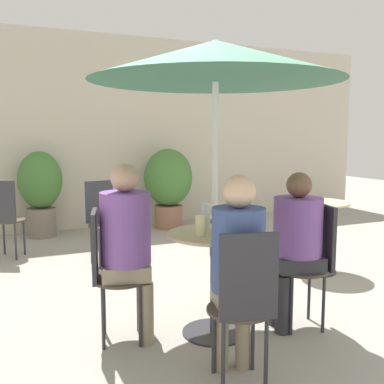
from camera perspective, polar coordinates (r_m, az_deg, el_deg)
ground_plane at (r=3.57m, az=3.93°, el=-16.83°), size 20.00×20.00×0.00m
storefront_wall at (r=7.20m, az=-11.76°, el=7.46°), size 10.00×0.06×3.00m
cafe_table_near at (r=3.30m, az=2.86°, el=-9.16°), size 0.68×0.68×0.76m
cafe_table_far at (r=4.95m, az=15.38°, el=-3.80°), size 0.70×0.70×0.76m
bistro_chair_0 at (r=3.22m, az=-10.76°, el=-9.07°), size 0.41×0.40×0.94m
bistro_chair_1 at (r=2.58m, az=6.64°, el=-13.12°), size 0.40×0.41×0.94m
bistro_chair_2 at (r=3.53m, az=15.21°, el=-7.73°), size 0.41×0.40×0.94m
bistro_chair_3 at (r=5.51m, az=4.72°, el=-2.15°), size 0.43×0.42×0.94m
bistro_chair_4 at (r=5.19m, az=-11.34°, el=-2.84°), size 0.38×0.40×0.94m
bistro_chair_5 at (r=5.66m, az=-22.69°, el=-2.44°), size 0.42×0.43×0.94m
seated_person_0 at (r=3.17m, az=-8.15°, el=-5.79°), size 0.40×0.37×1.26m
seated_person_1 at (r=2.66m, az=5.80°, el=-8.45°), size 0.33×0.35×1.23m
seated_person_2 at (r=3.44m, az=13.00°, el=-5.60°), size 0.41×0.38×1.19m
beer_glass_0 at (r=3.32m, az=4.55°, el=-3.17°), size 0.07×0.07×0.20m
beer_glass_1 at (r=3.34m, az=1.77°, el=-3.09°), size 0.06×0.06×0.20m
beer_glass_2 at (r=3.14m, az=1.01°, el=-4.30°), size 0.07×0.07×0.14m
beer_glass_3 at (r=3.11m, az=4.15°, el=-4.39°), size 0.06×0.06×0.15m
potted_plant_0 at (r=6.75m, az=-18.71°, el=0.53°), size 0.61×0.61×1.23m
potted_plant_1 at (r=7.01m, az=-3.04°, el=1.28°), size 0.75×0.75×1.24m
umbrella at (r=3.20m, az=3.03°, el=16.19°), size 1.75×1.75×2.10m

